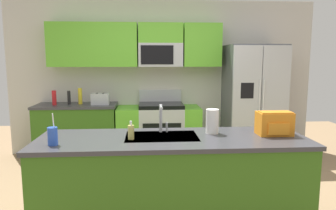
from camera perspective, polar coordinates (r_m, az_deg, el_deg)
ground_plane at (r=3.70m, az=0.89°, el=-17.69°), size 9.00×9.00×0.00m
kitchen_wall_unit at (r=5.40m, az=-2.48°, el=6.72°), size 5.20×0.43×2.60m
back_counter at (r=5.37m, az=-16.10°, el=-4.62°), size 1.29×0.63×0.90m
range_oven at (r=5.26m, az=-1.68°, el=-4.66°), size 1.36×0.61×1.10m
refrigerator at (r=5.39m, az=15.12°, el=0.59°), size 0.90×0.76×1.85m
island_counter at (r=3.10m, az=0.80°, el=-13.90°), size 2.51×0.82×0.90m
toaster at (r=5.16m, az=-12.16°, el=1.08°), size 0.28×0.16×0.18m
pepper_mill at (r=5.30m, az=-17.49°, el=1.28°), size 0.05×0.05×0.22m
bottle_yellow at (r=5.28m, az=-15.62°, el=1.56°), size 0.06×0.06×0.26m
bottle_red at (r=5.30m, az=-19.91°, el=1.23°), size 0.07×0.07×0.23m
sink_faucet at (r=3.10m, az=-1.19°, el=-2.02°), size 0.09×0.22×0.28m
drink_cup_blue at (r=2.85m, az=-20.15°, el=-5.30°), size 0.08×0.08×0.27m
soap_dispenser at (r=2.89m, az=-6.72°, el=-4.87°), size 0.06×0.06×0.17m
paper_towel_roll at (r=3.12m, az=8.01°, el=-2.95°), size 0.12×0.12×0.24m
backpack at (r=3.20m, az=18.72°, el=-3.09°), size 0.32×0.22×0.23m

